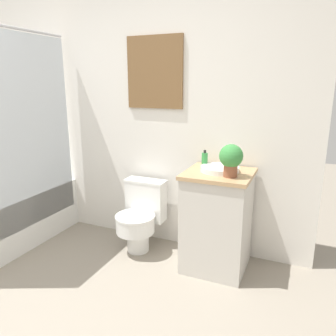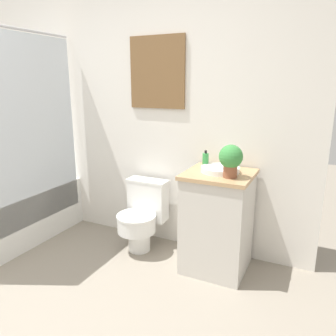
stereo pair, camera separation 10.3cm
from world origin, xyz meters
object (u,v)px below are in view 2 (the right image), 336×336
object	(u,v)px
toilet	(142,215)
potted_plant	(231,159)
soap_bottle	(205,160)
sink	(220,169)

from	to	relation	value
toilet	potted_plant	xyz separation A→B (m)	(0.85, -0.14, 0.66)
toilet	soap_bottle	world-z (taller)	soap_bottle
toilet	sink	distance (m)	0.91
sink	soap_bottle	size ratio (longest dim) A/B	2.29
potted_plant	soap_bottle	bearing A→B (deg)	144.67
sink	soap_bottle	xyz separation A→B (m)	(-0.15, 0.06, 0.04)
soap_bottle	potted_plant	bearing A→B (deg)	-35.33
sink	potted_plant	distance (m)	0.21
toilet	soap_bottle	distance (m)	0.83
toilet	potted_plant	size ratio (longest dim) A/B	2.57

